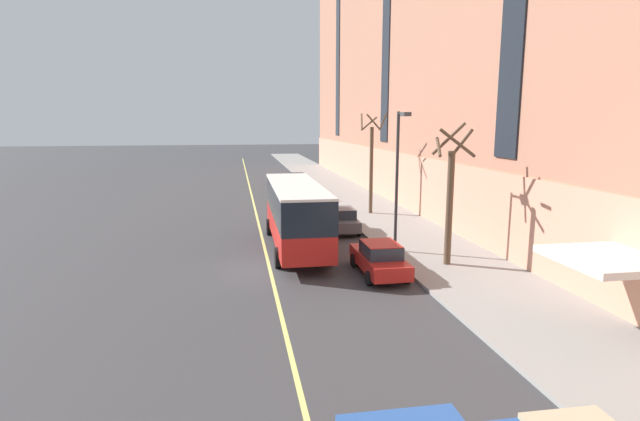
# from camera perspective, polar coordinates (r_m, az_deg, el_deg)

# --- Properties ---
(ground_plane) EXTENTS (260.00, 260.00, 0.00)m
(ground_plane) POSITION_cam_1_polar(r_m,az_deg,el_deg) (24.08, -6.13, -6.66)
(ground_plane) COLOR #38383A
(sidewalk) EXTENTS (5.67, 160.00, 0.15)m
(sidewalk) POSITION_cam_1_polar(r_m,az_deg,el_deg) (28.89, 11.97, -3.82)
(sidewalk) COLOR gray
(sidewalk) RESTS_ON ground
(city_bus) EXTENTS (2.89, 11.14, 3.63)m
(city_bus) POSITION_cam_1_polar(r_m,az_deg,el_deg) (27.10, -2.78, -0.14)
(city_bus) COLOR red
(city_bus) RESTS_ON ground
(parked_car_red_1) EXTENTS (1.92, 4.51, 1.56)m
(parked_car_red_1) POSITION_cam_1_polar(r_m,az_deg,el_deg) (22.98, 6.82, -5.47)
(parked_car_red_1) COLOR #B21E19
(parked_car_red_1) RESTS_ON ground
(parked_car_silver_2) EXTENTS (2.10, 4.49, 1.56)m
(parked_car_silver_2) POSITION_cam_1_polar(r_m,az_deg,el_deg) (46.31, -1.58, 2.51)
(parked_car_silver_2) COLOR #B7B7BC
(parked_car_silver_2) RESTS_ON ground
(parked_car_darkgray_3) EXTENTS (2.07, 4.46, 1.56)m
(parked_car_darkgray_3) POSITION_cam_1_polar(r_m,az_deg,el_deg) (31.70, 2.43, -1.06)
(parked_car_darkgray_3) COLOR #4C4C51
(parked_car_darkgray_3) RESTS_ON ground
(parked_car_black_5) EXTENTS (2.00, 4.75, 1.56)m
(parked_car_black_5) POSITION_cam_1_polar(r_m,az_deg,el_deg) (52.73, -2.64, 3.44)
(parked_car_black_5) COLOR black
(parked_car_black_5) RESTS_ON ground
(street_tree_mid_block) EXTENTS (1.91, 1.95, 6.76)m
(street_tree_mid_block) POSITION_cam_1_polar(r_m,az_deg,el_deg) (24.32, 14.63, 1.76)
(street_tree_mid_block) COLOR brown
(street_tree_mid_block) RESTS_ON sidewalk
(street_tree_far_uptown) EXTENTS (1.89, 1.84, 7.39)m
(street_tree_far_uptown) POSITION_cam_1_polar(r_m,az_deg,el_deg) (37.24, 5.89, 5.53)
(street_tree_far_uptown) COLOR brown
(street_tree_far_uptown) RESTS_ON sidewalk
(street_lamp) EXTENTS (0.36, 1.48, 7.29)m
(street_lamp) POSITION_cam_1_polar(r_m,az_deg,el_deg) (25.97, 8.96, 4.82)
(street_lamp) COLOR #2D2D30
(street_lamp) RESTS_ON sidewalk
(fire_hydrant) EXTENTS (0.42, 0.24, 0.72)m
(fire_hydrant) POSITION_cam_1_polar(r_m,az_deg,el_deg) (43.17, 1.33, 1.57)
(fire_hydrant) COLOR red
(fire_hydrant) RESTS_ON sidewalk
(lane_centerline) EXTENTS (0.16, 140.00, 0.01)m
(lane_centerline) POSITION_cam_1_polar(r_m,az_deg,el_deg) (26.97, -6.22, -4.81)
(lane_centerline) COLOR #E0D66B
(lane_centerline) RESTS_ON ground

